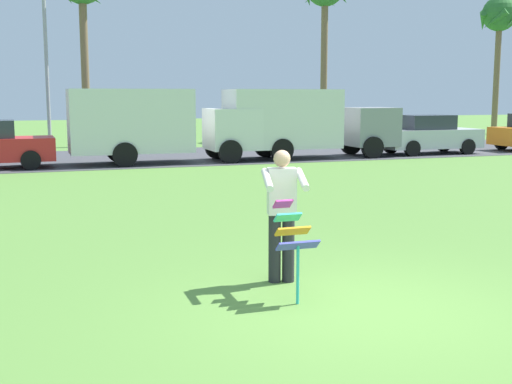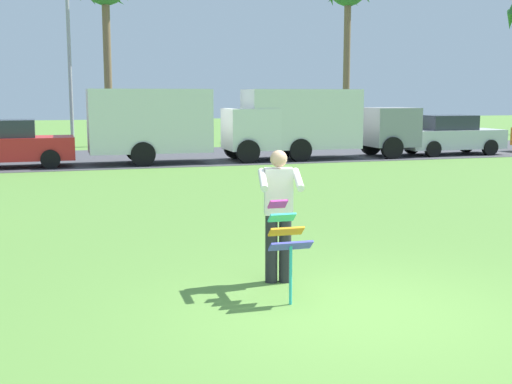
{
  "view_description": "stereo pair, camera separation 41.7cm",
  "coord_description": "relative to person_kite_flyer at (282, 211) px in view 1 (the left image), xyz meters",
  "views": [
    {
      "loc": [
        -3.59,
        -6.43,
        2.43
      ],
      "look_at": [
        -0.47,
        2.42,
        1.05
      ],
      "focal_mm": 46.64,
      "sensor_mm": 36.0,
      "label": 1
    },
    {
      "loc": [
        -3.19,
        -6.56,
        2.43
      ],
      "look_at": [
        -0.47,
        2.42,
        1.05
      ],
      "focal_mm": 46.64,
      "sensor_mm": 36.0,
      "label": 2
    }
  ],
  "objects": [
    {
      "name": "parked_car_silver",
      "position": [
        12.64,
        15.59,
        -0.18
      ],
      "size": [
        4.21,
        1.85,
        1.6
      ],
      "color": "silver",
      "rests_on": "ground"
    },
    {
      "name": "parked_truck_white_box",
      "position": [
        1.31,
        15.59,
        0.46
      ],
      "size": [
        6.72,
        2.17,
        2.62
      ],
      "color": "silver",
      "rests_on": "ground"
    },
    {
      "name": "person_kite_flyer",
      "position": [
        0.0,
        0.0,
        0.0
      ],
      "size": [
        0.65,
        0.73,
        1.73
      ],
      "color": "#26262B",
      "rests_on": "ground"
    },
    {
      "name": "parked_truck_grey_van",
      "position": [
        7.01,
        15.59,
        0.46
      ],
      "size": [
        6.73,
        2.19,
        2.62
      ],
      "color": "gray",
      "rests_on": "ground"
    },
    {
      "name": "palm_tree_far_left",
      "position": [
        24.57,
        26.31,
        5.98
      ],
      "size": [
        2.58,
        2.71,
        8.33
      ],
      "color": "brown",
      "rests_on": "ground"
    },
    {
      "name": "road_strip",
      "position": [
        0.48,
        17.99,
        -0.95
      ],
      "size": [
        120.0,
        8.0,
        0.01
      ],
      "primitive_type": "cube",
      "color": "#424247",
      "rests_on": "ground"
    },
    {
      "name": "ground_plane",
      "position": [
        0.48,
        -1.4,
        -0.95
      ],
      "size": [
        120.0,
        120.0,
        0.0
      ],
      "primitive_type": "plane",
      "color": "#568438"
    },
    {
      "name": "kite_held",
      "position": [
        -0.16,
        -0.75,
        -0.16
      ],
      "size": [
        0.51,
        0.63,
        1.17
      ],
      "color": "#D83399",
      "rests_on": "ground"
    },
    {
      "name": "streetlight_pole",
      "position": [
        -1.96,
        23.23,
        3.05
      ],
      "size": [
        0.24,
        1.65,
        7.0
      ],
      "color": "#9E9EA3",
      "rests_on": "ground"
    }
  ]
}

